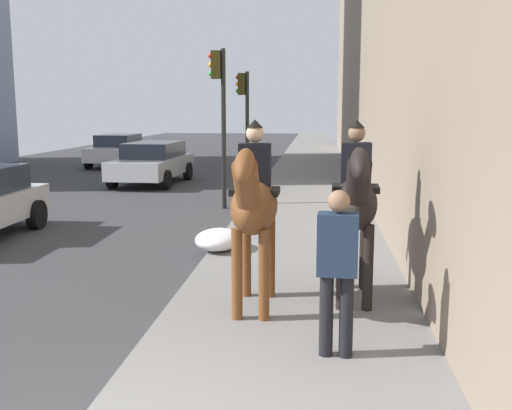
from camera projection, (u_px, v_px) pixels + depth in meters
mounted_horse_near at (254, 204)px, 7.28m from camera, size 2.15×0.60×2.35m
mounted_horse_far at (355, 201)px, 7.63m from camera, size 2.15×0.61×2.34m
pedestrian_greeting at (337, 262)px, 5.92m from camera, size 0.29×0.42×1.70m
car_near_lane at (118, 149)px, 27.16m from camera, size 4.18×2.01×1.44m
car_far_lane at (153, 162)px, 20.82m from camera, size 4.54×2.18×1.44m
traffic_light_near_curb at (220, 103)px, 15.31m from camera, size 0.20×0.44×4.10m
traffic_light_far_curb at (245, 110)px, 19.63m from camera, size 0.20×0.44×3.79m
snow_pile_far at (218, 239)px, 10.63m from camera, size 1.06×0.81×0.37m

